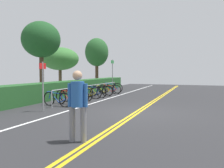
% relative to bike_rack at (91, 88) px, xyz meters
% --- Properties ---
extents(ground_plane, '(39.29, 12.06, 0.05)m').
position_rel_bike_rack_xyz_m(ground_plane, '(-3.72, -3.87, -0.64)').
color(ground_plane, '#2B2B2D').
extents(centre_line_yellow_inner, '(35.36, 0.10, 0.00)m').
position_rel_bike_rack_xyz_m(centre_line_yellow_inner, '(-3.72, -3.95, -0.61)').
color(centre_line_yellow_inner, gold).
rests_on(centre_line_yellow_inner, ground_plane).
extents(centre_line_yellow_outer, '(35.36, 0.10, 0.00)m').
position_rel_bike_rack_xyz_m(centre_line_yellow_outer, '(-3.72, -3.79, -0.61)').
color(centre_line_yellow_outer, gold).
rests_on(centre_line_yellow_outer, ground_plane).
extents(bike_lane_stripe_white, '(35.36, 0.12, 0.00)m').
position_rel_bike_rack_xyz_m(bike_lane_stripe_white, '(-3.72, -1.07, -0.61)').
color(bike_lane_stripe_white, white).
rests_on(bike_lane_stripe_white, ground_plane).
extents(bike_rack, '(8.21, 0.05, 0.80)m').
position_rel_bike_rack_xyz_m(bike_rack, '(0.00, 0.00, 0.00)').
color(bike_rack, '#9EA0A5').
rests_on(bike_rack, ground_plane).
extents(bicycle_0, '(0.46, 1.68, 0.73)m').
position_rel_bike_rack_xyz_m(bicycle_0, '(-3.54, 0.10, -0.28)').
color(bicycle_0, black).
rests_on(bicycle_0, ground_plane).
extents(bicycle_1, '(0.60, 1.66, 0.78)m').
position_rel_bike_rack_xyz_m(bicycle_1, '(-2.85, -0.06, -0.25)').
color(bicycle_1, black).
rests_on(bicycle_1, ground_plane).
extents(bicycle_2, '(0.46, 1.82, 0.74)m').
position_rel_bike_rack_xyz_m(bicycle_2, '(-1.94, 0.09, -0.27)').
color(bicycle_2, black).
rests_on(bicycle_2, ground_plane).
extents(bicycle_3, '(0.50, 1.78, 0.76)m').
position_rel_bike_rack_xyz_m(bicycle_3, '(-1.25, 0.12, -0.26)').
color(bicycle_3, black).
rests_on(bicycle_3, ground_plane).
extents(bicycle_4, '(0.62, 1.66, 0.74)m').
position_rel_bike_rack_xyz_m(bicycle_4, '(-0.43, 0.05, -0.27)').
color(bicycle_4, black).
rests_on(bicycle_4, ground_plane).
extents(bicycle_5, '(0.46, 1.73, 0.75)m').
position_rel_bike_rack_xyz_m(bicycle_5, '(0.37, -0.05, -0.26)').
color(bicycle_5, black).
rests_on(bicycle_5, ground_plane).
extents(bicycle_6, '(0.55, 1.71, 0.76)m').
position_rel_bike_rack_xyz_m(bicycle_6, '(1.14, -0.07, -0.26)').
color(bicycle_6, black).
rests_on(bicycle_6, ground_plane).
extents(bicycle_7, '(0.46, 1.64, 0.69)m').
position_rel_bike_rack_xyz_m(bicycle_7, '(1.96, 0.08, -0.29)').
color(bicycle_7, black).
rests_on(bicycle_7, ground_plane).
extents(bicycle_8, '(0.46, 1.69, 0.71)m').
position_rel_bike_rack_xyz_m(bicycle_8, '(2.83, -0.10, -0.29)').
color(bicycle_8, black).
rests_on(bicycle_8, ground_plane).
extents(bicycle_9, '(0.46, 1.78, 0.79)m').
position_rel_bike_rack_xyz_m(bicycle_9, '(3.65, 0.10, -0.24)').
color(bicycle_9, black).
rests_on(bicycle_9, ground_plane).
extents(pedestrian, '(0.32, 0.49, 1.68)m').
position_rel_bike_rack_xyz_m(pedestrian, '(-8.07, -3.55, 0.35)').
color(pedestrian, slate).
rests_on(pedestrian, ground_plane).
extents(sign_post_near, '(0.36, 0.07, 2.05)m').
position_rel_bike_rack_xyz_m(sign_post_near, '(-4.94, -0.19, 0.63)').
color(sign_post_near, gray).
rests_on(sign_post_near, ground_plane).
extents(sign_post_far, '(0.36, 0.09, 2.55)m').
position_rel_bike_rack_xyz_m(sign_post_far, '(4.43, 0.29, 0.90)').
color(sign_post_far, gray).
rests_on(sign_post_far, ground_plane).
extents(hedge_backdrop, '(17.16, 1.19, 0.99)m').
position_rel_bike_rack_xyz_m(hedge_backdrop, '(1.50, 2.08, -0.12)').
color(hedge_backdrop, '#235626').
rests_on(hedge_backdrop, ground_plane).
extents(tree_mid, '(2.39, 2.39, 4.75)m').
position_rel_bike_rack_xyz_m(tree_mid, '(-0.69, 3.13, 2.98)').
color(tree_mid, '#473323').
rests_on(tree_mid, ground_plane).
extents(tree_far_right, '(2.98, 2.98, 3.54)m').
position_rel_bike_rack_xyz_m(tree_far_right, '(3.13, 4.27, 2.00)').
color(tree_far_right, brown).
rests_on(tree_far_right, ground_plane).
extents(tree_extra, '(2.28, 2.28, 4.85)m').
position_rel_bike_rack_xyz_m(tree_extra, '(8.02, 3.28, 2.83)').
color(tree_extra, '#473323').
rests_on(tree_extra, ground_plane).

